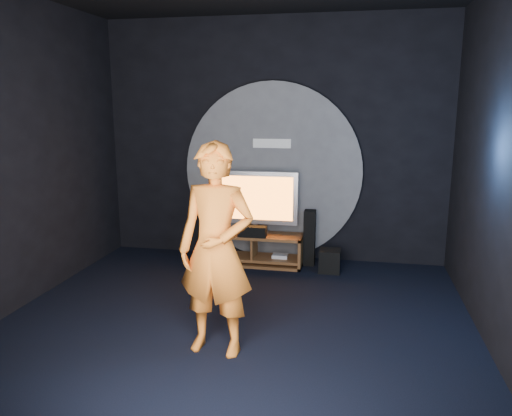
{
  "coord_description": "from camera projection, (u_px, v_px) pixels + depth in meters",
  "views": [
    {
      "loc": [
        1.19,
        -4.72,
        2.3
      ],
      "look_at": [
        0.04,
        1.05,
        1.05
      ],
      "focal_mm": 35.0,
      "sensor_mm": 36.0,
      "label": 1
    }
  ],
  "objects": [
    {
      "name": "remote",
      "position": [
        229.0,
        234.0,
        7.09
      ],
      "size": [
        0.18,
        0.05,
        0.02
      ],
      "primitive_type": "cube",
      "color": "black",
      "rests_on": "media_console"
    },
    {
      "name": "left_wall",
      "position": [
        6.0,
        155.0,
        5.35
      ],
      "size": [
        0.04,
        5.0,
        3.5
      ],
      "primitive_type": "cube",
      "color": "black",
      "rests_on": "ground"
    },
    {
      "name": "back_wall",
      "position": [
        273.0,
        141.0,
        7.27
      ],
      "size": [
        5.0,
        0.04,
        3.5
      ],
      "primitive_type": "cube",
      "color": "black",
      "rests_on": "ground"
    },
    {
      "name": "media_console",
      "position": [
        255.0,
        251.0,
        7.19
      ],
      "size": [
        1.39,
        0.45,
        0.45
      ],
      "color": "brown",
      "rests_on": "ground"
    },
    {
      "name": "tower_speaker_right",
      "position": [
        309.0,
        238.0,
        7.14
      ],
      "size": [
        0.16,
        0.18,
        0.8
      ],
      "primitive_type": "cube",
      "color": "black",
      "rests_on": "ground"
    },
    {
      "name": "floor",
      "position": [
        233.0,
        326.0,
        5.23
      ],
      "size": [
        5.0,
        5.0,
        0.0
      ],
      "primitive_type": "plane",
      "color": "black",
      "rests_on": "ground"
    },
    {
      "name": "wall_disc_panel",
      "position": [
        272.0,
        172.0,
        7.31
      ],
      "size": [
        2.6,
        0.11,
        2.6
      ],
      "color": "#515156",
      "rests_on": "ground"
    },
    {
      "name": "front_wall",
      "position": [
        108.0,
        216.0,
        2.47
      ],
      "size": [
        5.0,
        0.04,
        3.5
      ],
      "primitive_type": "cube",
      "color": "black",
      "rests_on": "ground"
    },
    {
      "name": "player",
      "position": [
        216.0,
        250.0,
        4.53
      ],
      "size": [
        0.76,
        0.53,
        1.97
      ],
      "primitive_type": "imported",
      "rotation": [
        0.0,
        0.0,
        -0.09
      ],
      "color": "orange",
      "rests_on": "ground"
    },
    {
      "name": "tv",
      "position": [
        255.0,
        200.0,
        7.11
      ],
      "size": [
        1.22,
        0.22,
        0.9
      ],
      "color": "silver",
      "rests_on": "media_console"
    },
    {
      "name": "tower_speaker_left",
      "position": [
        205.0,
        232.0,
        7.45
      ],
      "size": [
        0.16,
        0.18,
        0.8
      ],
      "primitive_type": "cube",
      "color": "black",
      "rests_on": "ground"
    },
    {
      "name": "center_speaker",
      "position": [
        252.0,
        231.0,
        6.99
      ],
      "size": [
        0.4,
        0.15,
        0.15
      ],
      "primitive_type": "cube",
      "color": "black",
      "rests_on": "media_console"
    },
    {
      "name": "right_wall",
      "position": [
        507.0,
        166.0,
        4.39
      ],
      "size": [
        0.04,
        5.0,
        3.5
      ],
      "primitive_type": "cube",
      "color": "black",
      "rests_on": "ground"
    },
    {
      "name": "subwoofer",
      "position": [
        330.0,
        261.0,
        6.88
      ],
      "size": [
        0.29,
        0.29,
        0.32
      ],
      "primitive_type": "cube",
      "color": "black",
      "rests_on": "ground"
    }
  ]
}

